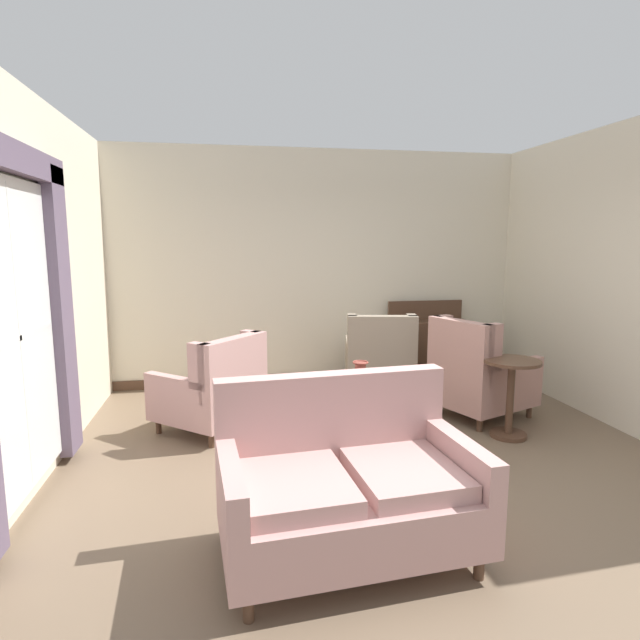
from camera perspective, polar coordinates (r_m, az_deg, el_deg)
ground at (r=4.26m, az=7.07°, el=-17.05°), size 8.28×8.28×0.00m
wall_back at (r=6.72m, az=-0.17°, el=5.72°), size 5.43×0.08×2.98m
wall_left at (r=4.79m, az=-28.08°, el=3.43°), size 0.08×4.14×2.98m
wall_right at (r=5.93m, az=29.80°, el=4.15°), size 0.08×4.14×2.98m
baseboard_back at (r=6.89m, az=-0.08°, el=-6.25°), size 5.27×0.03×0.12m
window_with_curtains at (r=4.01m, az=-30.10°, el=0.50°), size 0.12×1.92×2.42m
coffee_table at (r=4.62m, az=4.65°, el=-9.42°), size 0.81×0.81×0.51m
porcelain_vase at (r=4.50m, az=4.44°, el=-6.69°), size 0.19×0.19×0.31m
settee at (r=3.20m, az=2.94°, el=-17.77°), size 1.54×1.00×1.02m
armchair_foreground_right at (r=6.14m, az=6.55°, el=-4.63°), size 0.93×1.02×1.02m
armchair_near_sideboard at (r=5.18m, az=-11.55°, el=-7.56°), size 1.18×1.17×0.95m
armchair_far_left at (r=5.68m, az=16.99°, el=-5.98°), size 1.13×1.03×1.06m
side_table at (r=5.22m, az=20.20°, el=-7.30°), size 0.52×0.52×0.75m
sideboard at (r=6.96m, az=11.83°, el=-2.84°), size 1.02×0.37×1.05m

